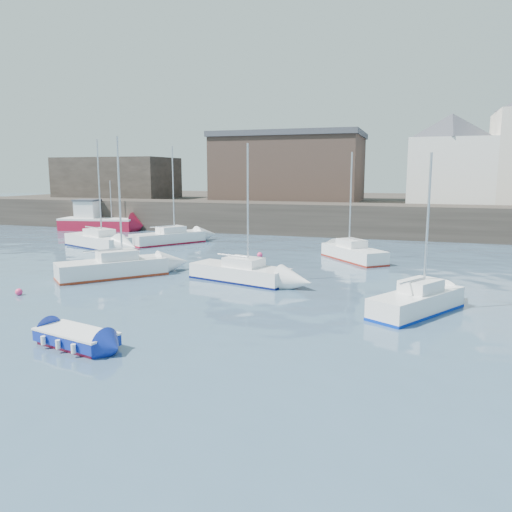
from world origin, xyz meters
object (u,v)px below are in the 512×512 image
(sailboat_b, at_px, (240,272))
(sailboat_h, at_px, (168,237))
(sailboat_c, at_px, (417,301))
(sailboat_e, at_px, (98,241))
(buoy_near, at_px, (19,295))
(blue_dinghy, at_px, (76,338))
(sailboat_f, at_px, (353,253))
(buoy_mid, at_px, (414,310))
(sailboat_a, at_px, (113,267))
(buoy_far, at_px, (260,257))
(fishing_boat, at_px, (96,221))

(sailboat_b, height_order, sailboat_h, sailboat_h)
(sailboat_c, bearing_deg, sailboat_e, 153.54)
(sailboat_b, xyz_separation_m, sailboat_h, (-10.76, 12.16, 0.04))
(buoy_near, bearing_deg, blue_dinghy, -35.66)
(blue_dinghy, xyz_separation_m, sailboat_f, (6.90, 20.30, 0.19))
(sailboat_f, relative_size, buoy_mid, 17.51)
(blue_dinghy, height_order, sailboat_f, sailboat_f)
(sailboat_a, height_order, sailboat_e, sailboat_e)
(sailboat_f, xyz_separation_m, buoy_near, (-14.31, -14.98, -0.51))
(blue_dinghy, xyz_separation_m, buoy_near, (-7.41, 5.32, -0.32))
(sailboat_c, relative_size, buoy_far, 17.27)
(blue_dinghy, height_order, buoy_mid, blue_dinghy)
(sailboat_c, bearing_deg, sailboat_f, 108.72)
(sailboat_b, height_order, buoy_near, sailboat_b)
(blue_dinghy, distance_m, sailboat_f, 21.44)
(sailboat_a, xyz_separation_m, buoy_mid, (16.51, -2.11, -0.56))
(fishing_boat, distance_m, sailboat_e, 13.24)
(sailboat_b, bearing_deg, buoy_mid, -19.71)
(buoy_near, bearing_deg, buoy_far, 60.87)
(sailboat_b, distance_m, buoy_near, 11.18)
(sailboat_a, xyz_separation_m, sailboat_e, (-7.80, 9.60, -0.00))
(sailboat_b, bearing_deg, fishing_boat, 140.03)
(sailboat_e, bearing_deg, buoy_mid, -25.73)
(sailboat_h, height_order, buoy_mid, sailboat_h)
(blue_dinghy, height_order, fishing_boat, fishing_boat)
(sailboat_e, bearing_deg, sailboat_f, 0.59)
(buoy_far, bearing_deg, buoy_near, -119.13)
(fishing_boat, relative_size, sailboat_b, 1.10)
(buoy_near, relative_size, buoy_far, 0.89)
(fishing_boat, bearing_deg, blue_dinghy, -55.64)
(sailboat_e, xyz_separation_m, buoy_mid, (24.31, -11.71, -0.55))
(sailboat_b, relative_size, sailboat_e, 0.88)
(sailboat_e, height_order, buoy_far, sailboat_e)
(sailboat_b, distance_m, buoy_far, 7.93)
(sailboat_b, relative_size, sailboat_h, 0.92)
(blue_dinghy, relative_size, sailboat_e, 0.39)
(sailboat_b, distance_m, sailboat_c, 10.04)
(sailboat_b, xyz_separation_m, sailboat_e, (-15.10, 8.42, 0.07))
(fishing_boat, height_order, sailboat_c, sailboat_c)
(blue_dinghy, height_order, sailboat_b, sailboat_b)
(sailboat_h, bearing_deg, buoy_far, -24.67)
(sailboat_h, distance_m, buoy_far, 10.43)
(fishing_boat, height_order, sailboat_a, sailboat_a)
(buoy_far, bearing_deg, sailboat_c, -47.41)
(sailboat_a, bearing_deg, buoy_near, -110.03)
(sailboat_h, xyz_separation_m, buoy_mid, (19.97, -15.45, -0.53))
(blue_dinghy, xyz_separation_m, sailboat_b, (1.78, 11.67, 0.16))
(buoy_far, bearing_deg, sailboat_h, 155.33)
(sailboat_f, bearing_deg, blue_dinghy, -108.78)
(fishing_boat, distance_m, buoy_far, 24.37)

